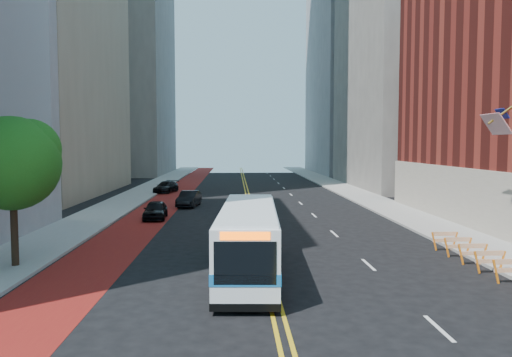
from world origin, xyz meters
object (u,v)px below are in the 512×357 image
Objects in this scene: car_a at (155,210)px; car_b at (189,199)px; car_c at (166,187)px; street_tree at (14,160)px; transit_bus at (249,239)px.

car_b is at bearing 73.22° from car_a.
car_c is (-1.96, 20.16, -0.02)m from car_a.
street_tree reaches higher than car_a.
car_c is at bearing 86.80° from street_tree.
street_tree reaches higher than transit_bus.
transit_bus is 37.15m from car_c.
street_tree is at bearing -79.82° from car_c.
car_a is 20.26m from car_c.
car_b reaches higher than car_c.
transit_bus is at bearing -70.30° from car_a.
car_a is 0.94× the size of car_b.
car_c is at bearing 114.45° from car_b.
transit_bus is at bearing -70.63° from car_b.
street_tree is 11.05m from transit_bus.
street_tree is 1.58× the size of car_b.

